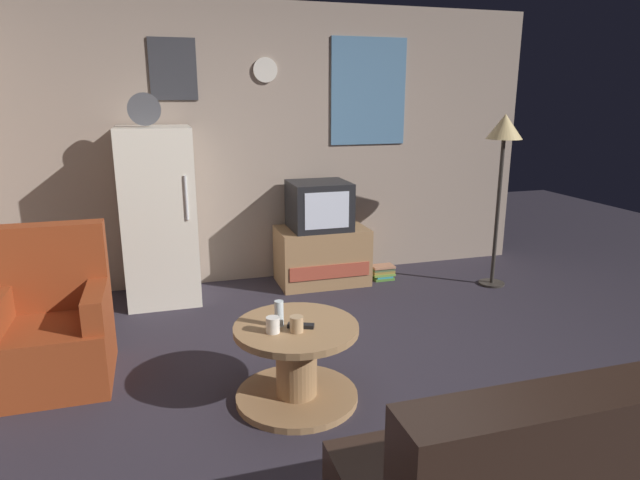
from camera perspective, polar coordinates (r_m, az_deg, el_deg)
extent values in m
plane|color=#2D2833|center=(3.38, 4.61, -16.23)|extent=(12.00, 12.00, 0.00)
cube|color=gray|center=(5.27, -4.86, 9.78)|extent=(5.20, 0.10, 2.57)
cube|color=teal|center=(5.46, 5.11, 15.18)|extent=(0.76, 0.02, 1.00)
cube|color=#333338|center=(5.09, -15.11, 16.86)|extent=(0.40, 0.02, 0.52)
cylinder|color=silver|center=(5.18, -5.76, 17.26)|extent=(0.22, 0.03, 0.22)
cube|color=silver|center=(4.85, -16.47, 2.41)|extent=(0.60, 0.60, 1.50)
cylinder|color=silver|center=(4.52, -13.82, 4.30)|extent=(0.02, 0.02, 0.36)
cylinder|color=#4C4C51|center=(4.67, -17.90, 12.88)|extent=(0.26, 0.04, 0.26)
cube|color=#9E754C|center=(5.21, 0.19, -1.62)|extent=(0.84, 0.52, 0.54)
cube|color=#AD4733|center=(4.99, 1.07, -3.33)|extent=(0.76, 0.01, 0.13)
cube|color=black|center=(5.08, -0.11, 3.65)|extent=(0.54, 0.50, 0.44)
cube|color=silver|center=(4.85, 0.74, 3.09)|extent=(0.41, 0.01, 0.33)
cylinder|color=#332D28|center=(5.48, 17.48, -4.33)|extent=(0.24, 0.24, 0.02)
cylinder|color=#332D28|center=(5.30, 18.06, 2.74)|extent=(0.04, 0.04, 1.40)
cone|color=#F2D18C|center=(5.20, 18.75, 11.17)|extent=(0.32, 0.32, 0.22)
cylinder|color=#9E754C|center=(3.36, -2.42, -15.98)|extent=(0.72, 0.72, 0.04)
cylinder|color=#9E754C|center=(3.26, -2.47, -12.70)|extent=(0.24, 0.24, 0.43)
cylinder|color=#9E754C|center=(3.16, -2.51, -9.21)|extent=(0.72, 0.72, 0.04)
cylinder|color=silver|center=(3.12, -4.30, -7.66)|extent=(0.05, 0.05, 0.15)
cylinder|color=silver|center=(3.05, -4.95, -8.83)|extent=(0.08, 0.08, 0.09)
cylinder|color=tan|center=(3.05, -2.47, -8.78)|extent=(0.08, 0.08, 0.09)
cube|color=black|center=(3.12, -2.02, -8.94)|extent=(0.16, 0.10, 0.02)
cube|color=maroon|center=(3.83, -26.08, -10.51)|extent=(0.68, 0.68, 0.40)
cube|color=maroon|center=(3.91, -26.30, -2.51)|extent=(0.68, 0.16, 0.56)
cube|color=maroon|center=(3.68, -22.30, -6.06)|extent=(0.12, 0.60, 0.20)
cube|color=#528634|center=(5.41, 6.54, -3.94)|extent=(0.20, 0.16, 0.02)
cube|color=teal|center=(5.40, 6.54, -3.72)|extent=(0.16, 0.15, 0.02)
cube|color=#6D9A40|center=(5.39, 6.55, -3.53)|extent=(0.22, 0.15, 0.02)
cube|color=olive|center=(5.39, 6.56, -3.28)|extent=(0.22, 0.13, 0.03)
cube|color=#526842|center=(5.38, 6.56, -3.00)|extent=(0.21, 0.13, 0.03)
cube|color=#B37A5B|center=(5.37, 6.57, -2.76)|extent=(0.22, 0.15, 0.02)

